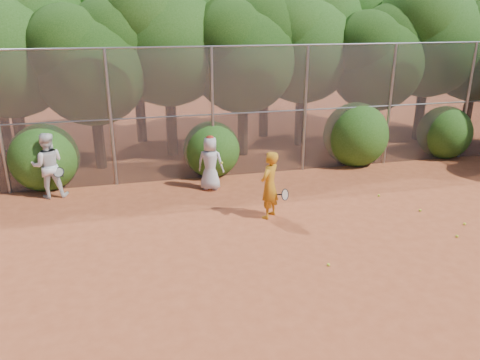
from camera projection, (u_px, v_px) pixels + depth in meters
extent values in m
plane|color=#AD4B27|center=(316.00, 266.00, 9.63)|extent=(80.00, 80.00, 0.00)
cylinder|color=gray|center=(111.00, 120.00, 13.54)|extent=(0.09, 0.09, 4.00)
cylinder|color=gray|center=(213.00, 114.00, 14.21)|extent=(0.09, 0.09, 4.00)
cylinder|color=gray|center=(305.00, 110.00, 14.89)|extent=(0.09, 0.09, 4.00)
cylinder|color=gray|center=(390.00, 106.00, 15.56)|extent=(0.09, 0.09, 4.00)
cylinder|color=gray|center=(467.00, 102.00, 16.23)|extent=(0.09, 0.09, 4.00)
cylinder|color=gray|center=(245.00, 46.00, 13.76)|extent=(20.00, 0.05, 0.05)
cylinder|color=gray|center=(244.00, 113.00, 14.44)|extent=(20.00, 0.04, 0.04)
cube|color=slate|center=(244.00, 113.00, 14.44)|extent=(20.00, 0.02, 4.00)
cylinder|color=black|center=(20.00, 130.00, 15.40)|extent=(0.38, 0.38, 2.52)
sphere|color=#214D13|center=(7.00, 53.00, 14.57)|extent=(4.03, 4.03, 4.03)
sphere|color=#214D13|center=(32.00, 19.00, 14.78)|extent=(3.23, 3.23, 3.23)
cylinder|color=black|center=(99.00, 136.00, 15.38)|extent=(0.36, 0.36, 2.17)
sphere|color=black|center=(92.00, 70.00, 14.66)|extent=(3.47, 3.47, 3.47)
sphere|color=black|center=(112.00, 41.00, 14.84)|extent=(2.78, 2.78, 2.78)
sphere|color=black|center=(68.00, 48.00, 14.05)|extent=(2.60, 2.60, 2.60)
cylinder|color=black|center=(171.00, 119.00, 16.77)|extent=(0.39, 0.39, 2.66)
sphere|color=#214D13|center=(167.00, 43.00, 15.89)|extent=(4.26, 4.26, 4.26)
sphere|color=#214D13|center=(189.00, 10.00, 16.11)|extent=(3.40, 3.40, 3.40)
sphere|color=#214D13|center=(144.00, 17.00, 15.15)|extent=(3.19, 3.19, 3.19)
cylinder|color=black|center=(243.00, 124.00, 16.85)|extent=(0.37, 0.37, 2.27)
sphere|color=black|center=(243.00, 60.00, 16.10)|extent=(3.64, 3.64, 3.64)
sphere|color=black|center=(261.00, 32.00, 16.29)|extent=(2.91, 2.91, 2.91)
sphere|color=black|center=(226.00, 39.00, 15.46)|extent=(2.73, 2.73, 2.73)
cylinder|color=black|center=(300.00, 114.00, 18.11)|extent=(0.38, 0.38, 2.45)
sphere|color=#214D13|center=(303.00, 50.00, 17.30)|extent=(3.92, 3.92, 3.92)
sphere|color=#214D13|center=(320.00, 21.00, 17.51)|extent=(3.14, 3.14, 3.14)
sphere|color=#214D13|center=(289.00, 28.00, 16.62)|extent=(2.94, 2.94, 2.94)
cylinder|color=black|center=(371.00, 120.00, 17.82)|extent=(0.36, 0.36, 2.10)
sphere|color=black|center=(376.00, 65.00, 17.13)|extent=(3.36, 3.36, 3.36)
sphere|color=black|center=(390.00, 40.00, 17.30)|extent=(2.69, 2.69, 2.69)
sphere|color=black|center=(367.00, 47.00, 16.54)|extent=(2.52, 2.52, 2.52)
cylinder|color=black|center=(420.00, 108.00, 18.85)|extent=(0.39, 0.39, 2.59)
sphere|color=#214D13|center=(429.00, 43.00, 17.99)|extent=(4.14, 4.14, 4.14)
sphere|color=#214D13|center=(445.00, 14.00, 18.21)|extent=(3.32, 3.32, 3.32)
sphere|color=#214D13|center=(420.00, 20.00, 17.26)|extent=(3.11, 3.11, 3.11)
cylinder|color=black|center=(468.00, 110.00, 19.07)|extent=(0.37, 0.37, 2.31)
sphere|color=black|center=(477.00, 53.00, 18.31)|extent=(3.70, 3.70, 3.70)
sphere|color=black|center=(471.00, 34.00, 17.66)|extent=(2.77, 2.77, 2.77)
cylinder|color=black|center=(3.00, 116.00, 17.26)|extent=(0.39, 0.39, 2.62)
sphere|color=#214D13|center=(13.00, 12.00, 16.61)|extent=(3.36, 3.36, 3.36)
cylinder|color=black|center=(140.00, 107.00, 18.54)|extent=(0.40, 0.40, 2.80)
sphere|color=#214D13|center=(135.00, 34.00, 17.61)|extent=(4.48, 4.48, 4.48)
sphere|color=#214D13|center=(156.00, 3.00, 17.84)|extent=(3.58, 3.58, 3.58)
sphere|color=#214D13|center=(111.00, 9.00, 16.82)|extent=(3.36, 3.36, 3.36)
cylinder|color=black|center=(264.00, 106.00, 19.34)|extent=(0.38, 0.38, 2.52)
sphere|color=#214D13|center=(265.00, 44.00, 18.51)|extent=(4.03, 4.03, 4.03)
sphere|color=#214D13|center=(282.00, 17.00, 18.72)|extent=(3.23, 3.23, 3.23)
sphere|color=#214D13|center=(250.00, 23.00, 17.80)|extent=(3.02, 3.02, 3.02)
cylinder|color=black|center=(356.00, 97.00, 20.86)|extent=(0.40, 0.40, 2.73)
sphere|color=#214D13|center=(362.00, 34.00, 19.96)|extent=(4.37, 4.37, 4.37)
sphere|color=#214D13|center=(378.00, 7.00, 20.19)|extent=(3.49, 3.49, 3.49)
sphere|color=#214D13|center=(350.00, 13.00, 19.19)|extent=(3.28, 3.28, 3.28)
sphere|color=#214D13|center=(44.00, 154.00, 13.70)|extent=(2.00, 2.00, 2.00)
sphere|color=#214D13|center=(212.00, 147.00, 14.86)|extent=(1.80, 1.80, 1.80)
sphere|color=#214D13|center=(356.00, 132.00, 15.91)|extent=(2.20, 2.20, 2.20)
sphere|color=#214D13|center=(445.00, 130.00, 16.75)|extent=(1.90, 1.90, 1.90)
imported|color=orange|center=(269.00, 185.00, 11.66)|extent=(0.74, 0.74, 1.73)
torus|color=black|center=(285.00, 195.00, 11.63)|extent=(0.30, 0.25, 0.30)
cylinder|color=black|center=(278.00, 194.00, 11.77)|extent=(0.19, 0.24, 0.09)
imported|color=silver|center=(210.00, 163.00, 13.57)|extent=(0.92, 0.80, 1.60)
ellipsoid|color=red|center=(210.00, 138.00, 13.32)|extent=(0.22, 0.22, 0.13)
sphere|color=#D6F22C|center=(222.00, 163.00, 13.44)|extent=(0.07, 0.07, 0.07)
imported|color=white|center=(48.00, 165.00, 12.95)|extent=(0.93, 0.74, 1.85)
torus|color=black|center=(59.00, 172.00, 12.79)|extent=(0.35, 0.28, 0.25)
cylinder|color=black|center=(62.00, 175.00, 13.00)|extent=(0.09, 0.24, 0.20)
sphere|color=#D6F22C|center=(457.00, 236.00, 10.84)|extent=(0.07, 0.07, 0.07)
sphere|color=#D6F22C|center=(420.00, 210.00, 12.25)|extent=(0.07, 0.07, 0.07)
sphere|color=#D6F22C|center=(464.00, 224.00, 11.47)|extent=(0.07, 0.07, 0.07)
sphere|color=#D6F22C|center=(328.00, 265.00, 9.61)|extent=(0.07, 0.07, 0.07)
sphere|color=#D6F22C|center=(379.00, 196.00, 13.25)|extent=(0.07, 0.07, 0.07)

